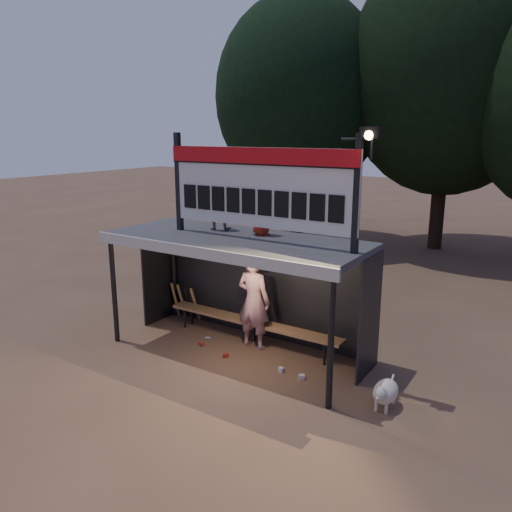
{
  "coord_description": "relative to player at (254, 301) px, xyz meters",
  "views": [
    {
      "loc": [
        5.27,
        -7.45,
        4.22
      ],
      "look_at": [
        0.2,
        0.4,
        1.9
      ],
      "focal_mm": 35.0,
      "sensor_mm": 36.0,
      "label": 1
    }
  ],
  "objects": [
    {
      "name": "dog",
      "position": [
        2.99,
        -0.83,
        -0.7
      ],
      "size": [
        0.36,
        0.81,
        0.49
      ],
      "color": "white",
      "rests_on": "ground"
    },
    {
      "name": "child_a",
      "position": [
        -0.88,
        0.04,
        1.91
      ],
      "size": [
        0.67,
        0.61,
        1.13
      ],
      "primitive_type": "imported",
      "rotation": [
        0.0,
        0.0,
        3.54
      ],
      "color": "gray",
      "rests_on": "dugout_shelter"
    },
    {
      "name": "dugout_shelter",
      "position": [
        -0.15,
        -0.15,
        0.87
      ],
      "size": [
        5.1,
        2.08,
        2.32
      ],
      "color": "#3D3D3F",
      "rests_on": "ground"
    },
    {
      "name": "scoreboard_assembly",
      "position": [
        0.41,
        -0.41,
        2.35
      ],
      "size": [
        4.1,
        0.27,
        1.99
      ],
      "color": "black",
      "rests_on": "dugout_shelter"
    },
    {
      "name": "player",
      "position": [
        0.0,
        0.0,
        0.0
      ],
      "size": [
        0.71,
        0.47,
        1.95
      ],
      "primitive_type": "imported",
      "rotation": [
        0.0,
        0.0,
        3.15
      ],
      "color": "silver",
      "rests_on": "ground"
    },
    {
      "name": "litter",
      "position": [
        0.1,
        -0.57,
        -0.94
      ],
      "size": [
        2.58,
        0.6,
        0.08
      ],
      "color": "#A2251B",
      "rests_on": "ground"
    },
    {
      "name": "tree_left",
      "position": [
        -4.15,
        9.6,
        4.54
      ],
      "size": [
        6.46,
        6.46,
        9.27
      ],
      "color": "black",
      "rests_on": "ground"
    },
    {
      "name": "tree_mid",
      "position": [
        0.85,
        11.1,
        5.19
      ],
      "size": [
        7.22,
        7.22,
        10.36
      ],
      "color": "black",
      "rests_on": "ground"
    },
    {
      "name": "bats",
      "position": [
        -2.16,
        0.42,
        -0.54
      ],
      "size": [
        0.68,
        0.35,
        0.84
      ],
      "color": "olive",
      "rests_on": "ground"
    },
    {
      "name": "ground",
      "position": [
        -0.15,
        -0.4,
        -0.97
      ],
      "size": [
        80.0,
        80.0,
        0.0
      ],
      "primitive_type": "plane",
      "color": "brown",
      "rests_on": "ground"
    },
    {
      "name": "child_b",
      "position": [
        0.13,
        0.06,
        1.86
      ],
      "size": [
        0.59,
        0.58,
        1.02
      ],
      "primitive_type": "imported",
      "rotation": [
        0.0,
        0.0,
        2.39
      ],
      "color": "#B42C1B",
      "rests_on": "dugout_shelter"
    },
    {
      "name": "bench",
      "position": [
        -0.15,
        0.15,
        -0.54
      ],
      "size": [
        4.0,
        0.35,
        0.48
      ],
      "color": "#966B46",
      "rests_on": "ground"
    }
  ]
}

